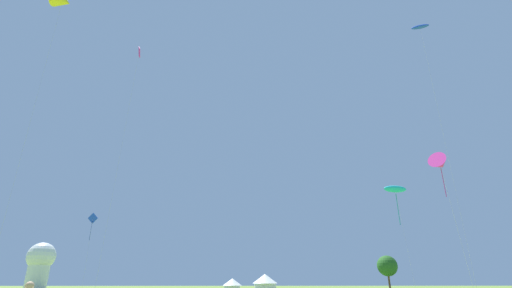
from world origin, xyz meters
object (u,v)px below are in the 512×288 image
object	(u,v)px
kite_magenta_delta	(440,164)
kite_magenta_diamond	(138,58)
kite_yellow_delta	(63,1)
kite_cyan_parafoil	(395,189)
festival_tent_center	(232,284)
tree_distant_left	(387,266)
observatory_dome	(40,263)
kite_blue_diamond	(93,220)
kite_blue_parafoil	(420,28)
festival_tent_right	(265,282)

from	to	relation	value
kite_magenta_delta	kite_magenta_diamond	size ratio (longest dim) A/B	0.34
kite_yellow_delta	kite_cyan_parafoil	size ratio (longest dim) A/B	2.52
festival_tent_center	tree_distant_left	world-z (taller)	tree_distant_left
observatory_dome	tree_distant_left	world-z (taller)	observatory_dome
festival_tent_center	tree_distant_left	size ratio (longest dim) A/B	0.49
kite_magenta_delta	tree_distant_left	bearing A→B (deg)	72.87
kite_magenta_diamond	tree_distant_left	distance (m)	70.78
kite_blue_diamond	festival_tent_center	world-z (taller)	kite_blue_diamond
festival_tent_center	tree_distant_left	bearing A→B (deg)	17.93
kite_blue_parafoil	festival_tent_center	xyz separation A→B (m)	(-27.64, 33.31, -35.67)
festival_tent_center	kite_magenta_diamond	bearing A→B (deg)	-116.50
festival_tent_center	kite_blue_parafoil	bearing A→B (deg)	-50.31
kite_magenta_delta	festival_tent_center	size ratio (longest dim) A/B	3.18
kite_magenta_delta	kite_blue_diamond	xyz separation A→B (m)	(-41.11, 32.76, 0.28)
festival_tent_right	kite_magenta_diamond	bearing A→B (deg)	-125.78
kite_magenta_delta	kite_cyan_parafoil	distance (m)	25.58
festival_tent_right	kite_magenta_delta	bearing A→B (deg)	-76.28
kite_blue_diamond	tree_distant_left	world-z (taller)	kite_blue_diamond
festival_tent_center	kite_cyan_parafoil	bearing A→B (deg)	-42.67
kite_blue_diamond	festival_tent_center	size ratio (longest dim) A/B	3.34
tree_distant_left	kite_blue_diamond	bearing A→B (deg)	-156.13
kite_magenta_delta	kite_blue_parafoil	world-z (taller)	kite_blue_parafoil
kite_magenta_diamond	festival_tent_right	xyz separation A→B (m)	(20.93, 29.04, -31.49)
festival_tent_right	kite_yellow_delta	bearing A→B (deg)	-130.20
kite_magenta_delta	kite_blue_diamond	world-z (taller)	kite_blue_diamond
kite_magenta_delta	festival_tent_center	world-z (taller)	kite_magenta_delta
kite_magenta_diamond	kite_yellow_delta	distance (m)	12.09
kite_blue_parafoil	tree_distant_left	world-z (taller)	kite_blue_parafoil
kite_blue_parafoil	kite_cyan_parafoil	xyz separation A→B (m)	(-2.70, 10.32, -22.06)
kite_blue_diamond	kite_magenta_diamond	distance (m)	27.75
kite_blue_diamond	festival_tent_right	world-z (taller)	kite_blue_diamond
kite_blue_diamond	kite_yellow_delta	xyz separation A→B (m)	(-0.49, -21.03, 26.53)
kite_yellow_delta	tree_distant_left	bearing A→B (deg)	38.33
kite_blue_parafoil	festival_tent_right	world-z (taller)	kite_blue_parafoil
kite_blue_diamond	kite_cyan_parafoil	bearing A→B (deg)	-9.99
kite_blue_diamond	tree_distant_left	distance (m)	65.11
kite_blue_parafoil	festival_tent_center	distance (m)	56.09
kite_blue_parafoil	observatory_dome	size ratio (longest dim) A/B	3.48
observatory_dome	kite_yellow_delta	bearing A→B (deg)	-66.36
observatory_dome	kite_magenta_delta	bearing A→B (deg)	-44.84
kite_cyan_parafoil	observatory_dome	world-z (taller)	kite_cyan_parafoil
kite_blue_diamond	kite_magenta_diamond	size ratio (longest dim) A/B	0.35
kite_blue_diamond	festival_tent_right	distance (m)	34.27
kite_magenta_delta	kite_yellow_delta	world-z (taller)	kite_yellow_delta
kite_yellow_delta	kite_blue_diamond	bearing A→B (deg)	88.66
kite_blue_diamond	kite_blue_parafoil	bearing A→B (deg)	-20.31
kite_blue_parafoil	kite_magenta_delta	bearing A→B (deg)	-124.60
observatory_dome	kite_blue_parafoil	bearing A→B (deg)	-34.10
kite_magenta_delta	festival_tent_right	world-z (taller)	kite_magenta_delta
kite_magenta_delta	kite_magenta_diamond	bearing A→B (deg)	150.67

